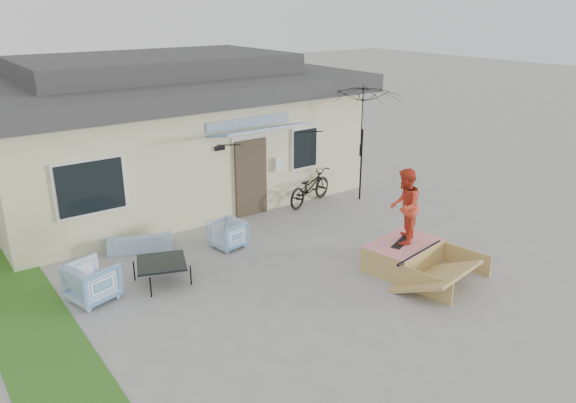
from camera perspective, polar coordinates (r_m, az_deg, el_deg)
ground at (r=11.43m, az=4.12°, el=-8.94°), size 90.00×90.00×0.00m
grass_strip at (r=11.16m, az=-24.76°, el=-11.65°), size 1.40×8.00×0.01m
house at (r=17.29m, az=-13.04°, el=7.45°), size 10.80×8.49×4.10m
loveseat at (r=13.43m, az=-14.96°, el=-3.69°), size 1.53×0.93×0.58m
armchair_left at (r=11.48m, az=-19.46°, el=-7.57°), size 0.98×1.02×0.86m
armchair_right at (r=13.17m, az=-6.22°, el=-3.22°), size 0.77×0.81×0.72m
coffee_table at (r=11.83m, az=-12.77°, el=-7.07°), size 1.25×1.25×0.48m
bicycle at (r=15.88m, az=2.24°, el=1.88°), size 2.02×1.23×1.22m
patio_umbrella at (r=16.04m, az=7.60°, el=6.14°), size 2.61×2.47×2.20m
skate_ramp at (r=12.48m, az=11.70°, el=-5.35°), size 1.99×2.43×0.54m
skateboard at (r=12.38m, az=11.58°, el=-4.03°), size 0.83×0.50×0.05m
skater at (r=12.07m, az=11.86°, el=-0.34°), size 1.02×0.97×1.65m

